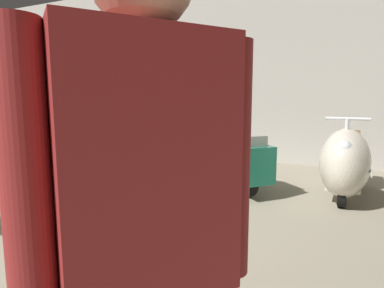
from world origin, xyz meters
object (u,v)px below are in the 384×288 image
scooter_1 (98,157)px  visitor_1 (147,232)px  scooter_2 (223,152)px  scooter_0 (86,143)px  scooter_3 (345,162)px  info_stanchion (47,155)px

scooter_1 → visitor_1: size_ratio=1.12×
scooter_2 → visitor_1: 3.81m
scooter_0 → visitor_1: (3.65, -3.69, 0.48)m
scooter_0 → scooter_3: (4.13, -0.13, 0.03)m
visitor_1 → scooter_0: bearing=-8.6°
scooter_2 → scooter_1: bearing=86.9°
scooter_0 → info_stanchion: 1.22m
scooter_3 → info_stanchion: size_ratio=1.62×
scooter_3 → visitor_1: (-0.48, -3.56, 0.45)m
scooter_2 → scooter_0: bearing=42.2°
scooter_3 → scooter_1: bearing=-65.2°
visitor_1 → info_stanchion: visitor_1 is taller
scooter_1 → info_stanchion: 0.96m
scooter_0 → scooter_1: (1.35, -1.22, 0.06)m
info_stanchion → scooter_1: bearing=-4.2°
scooter_0 → info_stanchion: size_ratio=1.45×
scooter_2 → scooter_3: size_ratio=0.91×
scooter_0 → scooter_3: bearing=140.5°
scooter_0 → scooter_2: 2.58m
info_stanchion → scooter_0: bearing=108.5°
scooter_2 → info_stanchion: size_ratio=1.47×
scooter_0 → scooter_2: scooter_2 is taller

